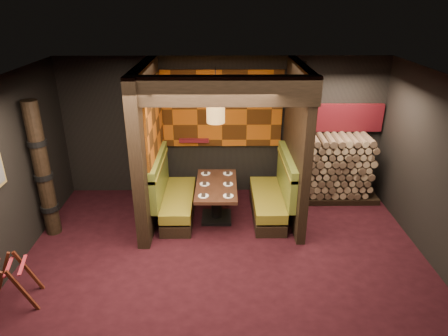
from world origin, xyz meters
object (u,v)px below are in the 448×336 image
(pendant_lamp, at_px, (216,110))
(luggage_rack, at_px, (12,281))
(booth_bench_left, at_px, (173,197))
(dining_table, at_px, (216,196))
(booth_bench_right, at_px, (273,197))
(totem_column, at_px, (43,171))
(firewood_stack, at_px, (336,168))

(pendant_lamp, xyz_separation_m, luggage_rack, (-2.74, -2.17, -1.78))
(booth_bench_left, height_order, luggage_rack, booth_bench_left)
(dining_table, xyz_separation_m, luggage_rack, (-2.74, -2.22, -0.12))
(booth_bench_right, height_order, totem_column, totem_column)
(pendant_lamp, relative_size, firewood_stack, 0.54)
(booth_bench_right, xyz_separation_m, luggage_rack, (-3.81, -2.34, -0.03))
(dining_table, height_order, totem_column, totem_column)
(totem_column, distance_m, firewood_stack, 5.50)
(totem_column, height_order, firewood_stack, totem_column)
(dining_table, bearing_deg, luggage_rack, -141.03)
(luggage_rack, height_order, firewood_stack, firewood_stack)
(booth_bench_right, height_order, luggage_rack, booth_bench_right)
(booth_bench_left, relative_size, dining_table, 1.16)
(dining_table, distance_m, firewood_stack, 2.57)
(totem_column, bearing_deg, firewood_stack, 13.19)
(firewood_stack, bearing_deg, dining_table, -161.29)
(dining_table, xyz_separation_m, totem_column, (-2.91, -0.43, 0.70))
(pendant_lamp, distance_m, firewood_stack, 2.96)
(totem_column, bearing_deg, pendant_lamp, 7.42)
(pendant_lamp, bearing_deg, luggage_rack, -141.67)
(dining_table, distance_m, totem_column, 3.02)
(dining_table, relative_size, firewood_stack, 0.80)
(booth_bench_left, distance_m, luggage_rack, 3.03)
(luggage_rack, bearing_deg, dining_table, 38.97)
(luggage_rack, distance_m, totem_column, 1.98)
(firewood_stack, bearing_deg, booth_bench_left, -167.83)
(dining_table, bearing_deg, totem_column, -171.61)
(luggage_rack, relative_size, firewood_stack, 0.44)
(booth_bench_left, xyz_separation_m, booth_bench_right, (1.89, 0.00, 0.00))
(booth_bench_left, relative_size, totem_column, 0.67)
(luggage_rack, bearing_deg, totem_column, 95.35)
(firewood_stack, bearing_deg, totem_column, -166.81)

